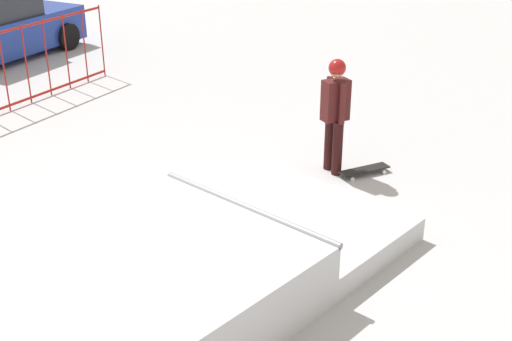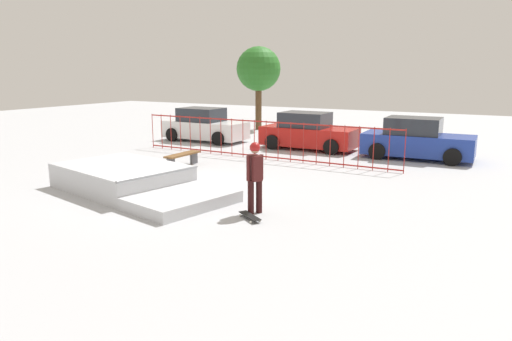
# 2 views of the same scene
# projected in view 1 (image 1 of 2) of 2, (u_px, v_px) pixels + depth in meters

# --- Properties ---
(ground_plane) EXTENTS (60.00, 60.00, 0.00)m
(ground_plane) POSITION_uv_depth(u_px,v_px,m) (160.00, 260.00, 8.13)
(ground_plane) COLOR #B7BABF
(skate_ramp) EXTENTS (5.84, 3.71, 0.74)m
(skate_ramp) POSITION_uv_depth(u_px,v_px,m) (160.00, 285.00, 7.10)
(skate_ramp) COLOR silver
(skate_ramp) RESTS_ON ground
(skater) EXTENTS (0.44, 0.40, 1.73)m
(skater) POSITION_uv_depth(u_px,v_px,m) (335.00, 108.00, 9.99)
(skater) COLOR black
(skater) RESTS_ON ground
(skateboard) EXTENTS (0.77, 0.62, 0.09)m
(skateboard) POSITION_uv_depth(u_px,v_px,m) (364.00, 170.00, 10.27)
(skateboard) COLOR black
(skateboard) RESTS_ON ground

